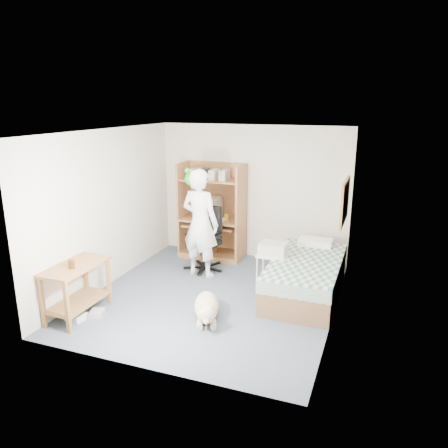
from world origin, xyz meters
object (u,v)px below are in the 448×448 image
dog (207,307)px  computer_hutch (213,215)px  side_desk (76,282)px  person (200,223)px  office_chair (206,247)px  bed (306,276)px  printer_cart (273,265)px

dog → computer_hutch: bearing=87.7°
side_desk → person: person is taller
side_desk → office_chair: size_ratio=0.90×
office_chair → person: 0.61m
side_desk → dog: bearing=16.9°
computer_hutch → dog: size_ratio=1.79×
dog → side_desk: bearing=174.8°
office_chair → person: person is taller
bed → person: 1.94m
person → printer_cart: 1.40m
side_desk → person: (1.02, 1.95, 0.43)m
person → bed: bearing=-174.0°
side_desk → dog: side_desk is taller
office_chair → dog: bearing=-56.5°
dog → office_chair: bearing=91.0°
side_desk → person: bearing=62.5°
bed → side_desk: (-2.85, -1.82, 0.21)m
printer_cart → dog: bearing=-111.3°
bed → printer_cart: (-0.54, 0.06, 0.09)m
side_desk → dog: 1.83m
bed → dog: 1.72m
computer_hutch → dog: (0.87, -2.41, -0.65)m
computer_hutch → person: bearing=-80.3°
bed → dog: (-1.13, -1.29, -0.12)m
person → dog: (0.70, -1.43, -0.75)m
bed → dog: bed is taller
side_desk → bed: bearing=32.5°
bed → side_desk: side_desk is taller
office_chair → dog: 1.91m
side_desk → printer_cart: 2.97m
office_chair → printer_cart: 1.39m
computer_hutch → side_desk: size_ratio=1.80×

